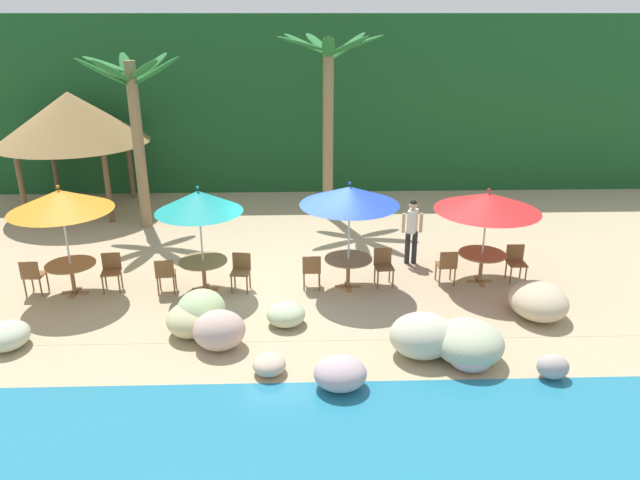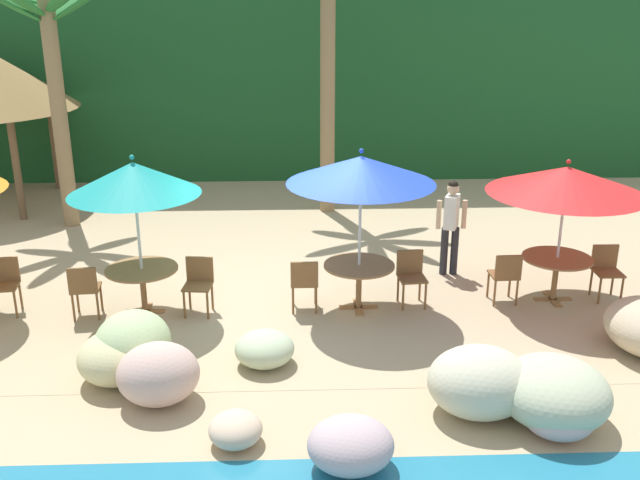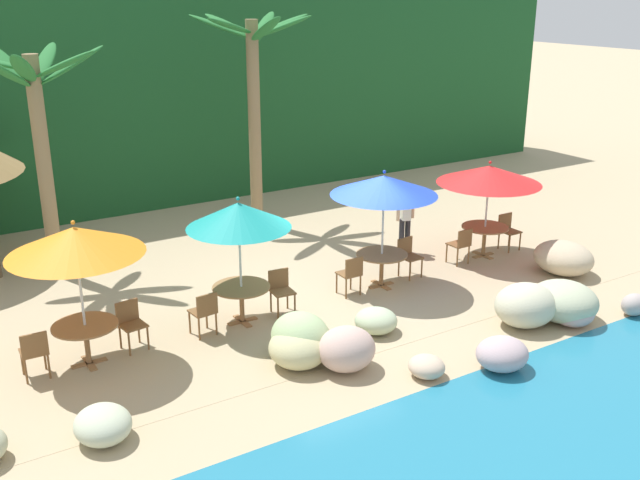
# 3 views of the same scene
# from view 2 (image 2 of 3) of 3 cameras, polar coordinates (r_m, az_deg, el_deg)

# --- Properties ---
(ground_plane) EXTENTS (120.00, 120.00, 0.00)m
(ground_plane) POSITION_cam_2_polar(r_m,az_deg,el_deg) (11.56, -3.04, -5.13)
(ground_plane) COLOR tan
(terrace_deck) EXTENTS (18.00, 5.20, 0.01)m
(terrace_deck) POSITION_cam_2_polar(r_m,az_deg,el_deg) (11.56, -3.04, -5.12)
(terrace_deck) COLOR tan
(terrace_deck) RESTS_ON ground
(foliage_backdrop) EXTENTS (28.00, 2.40, 6.00)m
(foliage_backdrop) POSITION_cam_2_polar(r_m,az_deg,el_deg) (19.60, -2.85, 14.11)
(foliage_backdrop) COLOR #194C23
(foliage_backdrop) RESTS_ON ground
(rock_seawall) EXTENTS (15.46, 3.52, 0.83)m
(rock_seawall) POSITION_cam_2_polar(r_m,az_deg,el_deg) (8.99, 3.30, -10.28)
(rock_seawall) COLOR #A9C389
(rock_seawall) RESTS_ON ground
(chair_orange_seaward) EXTENTS (0.47, 0.48, 0.87)m
(chair_orange_seaward) POSITION_cam_2_polar(r_m,az_deg,el_deg) (12.11, -23.65, -3.01)
(chair_orange_seaward) COLOR brown
(chair_orange_seaward) RESTS_ON ground
(umbrella_teal) EXTENTS (1.95, 1.95, 2.50)m
(umbrella_teal) POSITION_cam_2_polar(r_m,az_deg,el_deg) (10.90, -14.51, 4.73)
(umbrella_teal) COLOR silver
(umbrella_teal) RESTS_ON ground
(dining_table_teal) EXTENTS (1.10, 1.10, 0.74)m
(dining_table_teal) POSITION_cam_2_polar(r_m,az_deg,el_deg) (11.37, -13.87, -2.77)
(dining_table_teal) COLOR olive
(dining_table_teal) RESTS_ON ground
(chair_teal_seaward) EXTENTS (0.46, 0.47, 0.87)m
(chair_teal_seaward) POSITION_cam_2_polar(r_m,az_deg,el_deg) (11.27, -9.55, -3.21)
(chair_teal_seaward) COLOR brown
(chair_teal_seaward) RESTS_ON ground
(chair_teal_inland) EXTENTS (0.46, 0.47, 0.87)m
(chair_teal_inland) POSITION_cam_2_polar(r_m,az_deg,el_deg) (11.45, -18.10, -3.57)
(chair_teal_inland) COLOR brown
(chair_teal_inland) RESTS_ON ground
(umbrella_blue) EXTENTS (2.24, 2.24, 2.56)m
(umbrella_blue) POSITION_cam_2_polar(r_m,az_deg,el_deg) (10.70, 3.26, 5.55)
(umbrella_blue) COLOR silver
(umbrella_blue) RESTS_ON ground
(dining_table_blue) EXTENTS (1.10, 1.10, 0.74)m
(dining_table_blue) POSITION_cam_2_polar(r_m,az_deg,el_deg) (11.20, 3.10, -2.54)
(dining_table_blue) COLOR olive
(dining_table_blue) RESTS_ON ground
(chair_blue_seaward) EXTENTS (0.45, 0.46, 0.87)m
(chair_blue_seaward) POSITION_cam_2_polar(r_m,az_deg,el_deg) (11.49, 7.20, -2.63)
(chair_blue_seaward) COLOR brown
(chair_blue_seaward) RESTS_ON ground
(chair_blue_inland) EXTENTS (0.42, 0.43, 0.87)m
(chair_blue_inland) POSITION_cam_2_polar(r_m,az_deg,el_deg) (11.11, -1.24, -3.26)
(chair_blue_inland) COLOR brown
(chair_blue_inland) RESTS_ON ground
(umbrella_red) EXTENTS (2.41, 2.41, 2.33)m
(umbrella_red) POSITION_cam_2_polar(r_m,az_deg,el_deg) (11.67, 18.89, 4.50)
(umbrella_red) COLOR silver
(umbrella_red) RESTS_ON ground
(dining_table_red) EXTENTS (1.10, 1.10, 0.74)m
(dining_table_red) POSITION_cam_2_polar(r_m,az_deg,el_deg) (12.08, 18.18, -1.86)
(dining_table_red) COLOR olive
(dining_table_red) RESTS_ON ground
(chair_red_seaward) EXTENTS (0.42, 0.43, 0.87)m
(chair_red_seaward) POSITION_cam_2_polar(r_m,az_deg,el_deg) (12.50, 21.67, -2.06)
(chair_red_seaward) COLOR brown
(chair_red_seaward) RESTS_ON ground
(chair_red_inland) EXTENTS (0.43, 0.44, 0.87)m
(chair_red_inland) POSITION_cam_2_polar(r_m,az_deg,el_deg) (11.74, 14.44, -2.63)
(chair_red_inland) COLOR brown
(chair_red_inland) RESTS_ON ground
(palm_tree_nearest) EXTENTS (3.01, 2.90, 4.98)m
(palm_tree_nearest) POSITION_cam_2_polar(r_m,az_deg,el_deg) (15.60, -20.46, 13.33)
(palm_tree_nearest) COLOR olive
(palm_tree_nearest) RESTS_ON ground
(palm_tree_second) EXTENTS (3.14, 3.13, 5.51)m
(palm_tree_second) POSITION_cam_2_polar(r_m,az_deg,el_deg) (15.69, 0.67, 15.91)
(palm_tree_second) COLOR olive
(palm_tree_second) RESTS_ON ground
(waiter_in_white) EXTENTS (0.52, 0.39, 1.70)m
(waiter_in_white) POSITION_cam_2_polar(r_m,az_deg,el_deg) (12.62, 10.32, 1.51)
(waiter_in_white) COLOR #232328
(waiter_in_white) RESTS_ON ground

